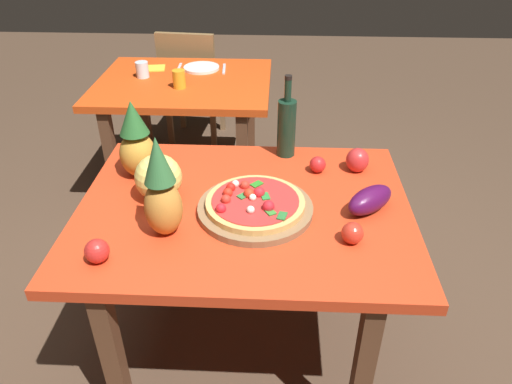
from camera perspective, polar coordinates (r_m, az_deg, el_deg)
name	(u,v)px	position (r m, az deg, el deg)	size (l,w,h in m)	color
ground_plane	(246,341)	(2.22, -1.14, -17.17)	(10.00, 10.00, 0.00)	#4C3828
display_table	(245,225)	(1.78, -1.37, -3.87)	(1.19, 0.92, 0.72)	brown
background_table	(185,97)	(2.95, -8.42, 11.09)	(1.01, 0.83, 0.72)	brown
dining_chair	(192,81)	(3.60, -7.61, 12.87)	(0.44, 0.44, 0.85)	olive
pizza_board	(255,209)	(1.69, -0.08, -1.99)	(0.40, 0.40, 0.03)	olive
pizza	(254,202)	(1.67, -0.24, -1.18)	(0.35, 0.35, 0.06)	#E0AB5C
wine_bottle	(287,126)	(2.00, 3.64, 7.76)	(0.08, 0.08, 0.35)	#153021
pineapple_left	(162,192)	(1.54, -11.10, -0.02)	(0.12, 0.12, 0.35)	#C28233
pineapple_right	(136,143)	(1.90, -13.97, 5.64)	(0.14, 0.14, 0.31)	gold
melon	(158,177)	(1.76, -11.47, 1.69)	(0.17, 0.17, 0.17)	#ECDD6B
bell_pepper	(357,160)	(1.96, 11.89, 3.70)	(0.09, 0.09, 0.10)	red
eggplant	(370,200)	(1.72, 13.33, -0.91)	(0.20, 0.09, 0.09)	#480F40
tomato_beside_pepper	(318,164)	(1.93, 7.30, 3.25)	(0.07, 0.07, 0.07)	red
tomato_by_bottle	(352,233)	(1.57, 11.34, -4.78)	(0.07, 0.07, 0.07)	red
tomato_near_board	(97,251)	(1.54, -18.30, -6.64)	(0.08, 0.08, 0.08)	red
drinking_glass_juice	(179,79)	(2.79, -9.09, 13.06)	(0.07, 0.07, 0.10)	gold
drinking_glass_water	(142,70)	(2.99, -13.31, 13.91)	(0.07, 0.07, 0.09)	silver
dinner_plate	(201,68)	(3.09, -6.47, 14.39)	(0.22, 0.22, 0.02)	white
fork_utensil	(179,68)	(3.11, -9.09, 14.27)	(0.02, 0.18, 0.01)	silver
knife_utensil	(224,69)	(3.07, -3.80, 14.34)	(0.02, 0.18, 0.01)	silver
napkin_folded	(153,68)	(3.14, -12.04, 14.13)	(0.14, 0.12, 0.01)	yellow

